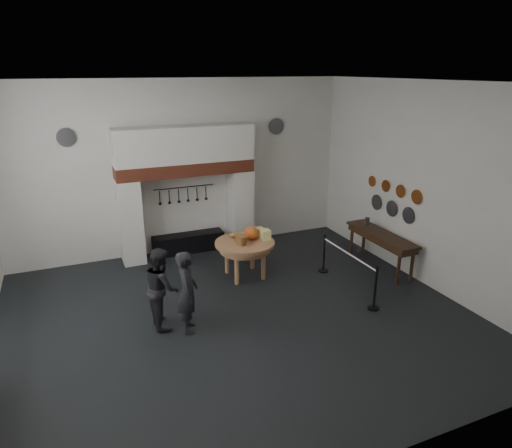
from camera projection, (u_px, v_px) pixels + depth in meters
name	position (u px, v px, depth m)	size (l,w,h in m)	color
floor	(238.00, 316.00, 9.16)	(9.00, 8.00, 0.02)	black
ceiling	(234.00, 82.00, 7.69)	(9.00, 8.00, 0.02)	silver
wall_back	(182.00, 168.00, 11.91)	(9.00, 0.02, 4.50)	silver
wall_front	(367.00, 309.00, 4.95)	(9.00, 0.02, 4.50)	silver
wall_right	(426.00, 186.00, 10.09)	(0.02, 8.00, 4.50)	silver
chimney_pier_left	(130.00, 221.00, 11.44)	(0.55, 0.70, 2.15)	silver
chimney_pier_right	(240.00, 208.00, 12.53)	(0.55, 0.70, 2.15)	silver
hearth_brick_band	(185.00, 168.00, 11.58)	(3.50, 0.72, 0.32)	#9E442B
chimney_hood	(184.00, 144.00, 11.38)	(3.50, 0.70, 0.90)	silver
iron_range	(189.00, 243.00, 12.31)	(1.90, 0.45, 0.50)	black
utensil_rail	(184.00, 187.00, 12.00)	(0.02, 0.02, 1.60)	black
work_table	(245.00, 243.00, 10.67)	(1.41, 1.41, 0.07)	tan
pumpkin	(251.00, 233.00, 10.77)	(0.36, 0.36, 0.31)	#CC491C
cheese_block_big	(265.00, 235.00, 10.76)	(0.22, 0.22, 0.24)	#FFFC98
cheese_block_small	(259.00, 232.00, 11.02)	(0.18, 0.18, 0.20)	#EAD38C
wicker_basket	(241.00, 240.00, 10.44)	(0.32, 0.32, 0.22)	#A4763C
bread_loaf	(235.00, 235.00, 10.91)	(0.31, 0.18, 0.13)	olive
visitor_near	(187.00, 292.00, 8.44)	(0.59, 0.38, 1.61)	black
visitor_far	(161.00, 287.00, 8.64)	(0.77, 0.60, 1.58)	black
side_table	(381.00, 234.00, 11.14)	(0.55, 2.20, 0.06)	#342013
pewter_jug	(367.00, 222.00, 11.62)	(0.12, 0.12, 0.22)	#46454A
copper_pan_a	(417.00, 197.00, 10.35)	(0.34, 0.34, 0.03)	#C6662D
copper_pan_b	(401.00, 191.00, 10.83)	(0.32, 0.32, 0.03)	#C6662D
copper_pan_c	(386.00, 186.00, 11.31)	(0.30, 0.30, 0.03)	#C6662D
copper_pan_d	(372.00, 181.00, 11.79)	(0.28, 0.28, 0.03)	#C6662D
pewter_plate_left	(408.00, 215.00, 10.69)	(0.40, 0.40, 0.03)	#4C4C51
pewter_plate_mid	(392.00, 209.00, 11.21)	(0.40, 0.40, 0.03)	#4C4C51
pewter_plate_right	(377.00, 202.00, 11.73)	(0.40, 0.40, 0.03)	#4C4C51
pewter_plate_back_left	(66.00, 137.00, 10.56)	(0.44, 0.44, 0.03)	#4C4C51
pewter_plate_back_right	(276.00, 126.00, 12.56)	(0.44, 0.44, 0.03)	#4C4C51
barrier_post_near	(375.00, 289.00, 9.30)	(0.05, 0.05, 0.90)	black
barrier_post_far	(324.00, 254.00, 11.04)	(0.05, 0.05, 0.90)	black
barrier_rope	(349.00, 254.00, 10.04)	(0.04, 0.04, 2.00)	white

